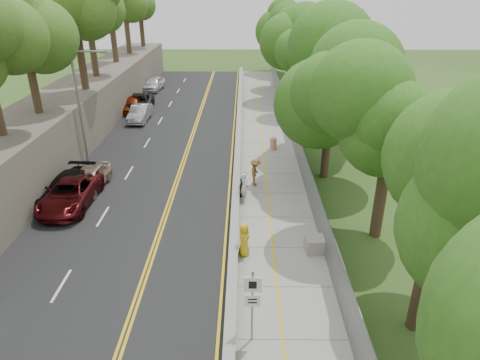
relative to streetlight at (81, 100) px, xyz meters
name	(u,v)px	position (x,y,z in m)	size (l,w,h in m)	color
ground	(227,287)	(10.46, -14.00, -4.64)	(140.00, 140.00, 0.00)	#33511E
road	(163,157)	(5.06, 1.00, -4.62)	(11.20, 66.00, 0.04)	black
sidewalk	(268,157)	(13.01, 1.00, -4.61)	(4.20, 66.00, 0.05)	gray
jersey_barrier	(238,154)	(10.71, 1.00, -4.34)	(0.42, 66.00, 0.60)	#AAF015
rock_embankment	(51,131)	(-3.04, 1.00, -2.64)	(5.00, 66.00, 4.00)	#595147
chainlink_fence	(297,145)	(15.11, 1.00, -3.64)	(0.04, 66.00, 2.00)	slate
trees_embankment	(34,7)	(-2.54, 1.00, 5.86)	(6.40, 66.00, 13.00)	#477422
trees_fenceside	(336,62)	(17.46, 1.00, 2.36)	(7.00, 66.00, 14.00)	#3A7520
streetlight	(81,100)	(0.00, 0.00, 0.00)	(2.52, 0.22, 8.00)	gray
signpost	(252,299)	(11.51, -17.02, -2.68)	(0.62, 0.09, 3.10)	gray
construction_barrel	(273,144)	(13.46, 2.64, -4.14)	(0.54, 0.54, 0.89)	red
concrete_block	(317,244)	(14.76, -11.27, -4.21)	(1.13, 0.85, 0.76)	gray
car_2	(70,194)	(1.06, -6.69, -3.84)	(2.53, 5.48, 1.52)	#4D0D10
car_3	(67,188)	(0.61, -5.98, -3.85)	(2.10, 5.17, 1.50)	black
car_4	(89,178)	(1.46, -4.55, -3.86)	(1.75, 4.36, 1.49)	tan
car_5	(140,113)	(1.40, 10.05, -3.87)	(1.55, 4.45, 1.47)	#9E9FA4
car_6	(140,102)	(0.54, 13.85, -3.86)	(2.46, 5.33, 1.48)	black
car_7	(132,105)	(-0.14, 13.31, -3.94)	(1.85, 4.55, 1.32)	maroon
car_8	(154,84)	(0.34, 22.27, -3.81)	(1.86, 4.63, 1.58)	white
painter_0	(244,239)	(11.21, -11.60, -3.73)	(0.84, 0.54, 1.71)	gold
painter_1	(244,187)	(11.21, -6.01, -3.69)	(0.66, 0.43, 1.80)	silver
painter_2	(244,184)	(11.21, -5.38, -3.82)	(0.75, 0.59, 1.55)	black
painter_3	(255,172)	(11.91, -3.89, -3.69)	(1.17, 0.67, 1.81)	brown
person_far	(279,102)	(14.66, 13.67, -3.75)	(0.98, 0.41, 1.67)	black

